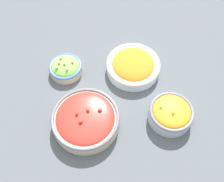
{
  "coord_description": "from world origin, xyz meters",
  "views": [
    {
      "loc": [
        -0.06,
        -0.46,
        0.8
      ],
      "look_at": [
        0.0,
        0.0,
        0.03
      ],
      "focal_mm": 40.0,
      "sensor_mm": 36.0,
      "label": 1
    }
  ],
  "objects_px": {
    "bowl_cherry_tomatoes": "(86,119)",
    "bowl_squash": "(171,113)",
    "bowl_carrots": "(133,65)",
    "bowl_lettuce": "(66,68)"
  },
  "relations": [
    {
      "from": "bowl_cherry_tomatoes",
      "to": "bowl_squash",
      "type": "xyz_separation_m",
      "value": [
        0.29,
        -0.02,
        0.0
      ]
    },
    {
      "from": "bowl_squash",
      "to": "bowl_carrots",
      "type": "bearing_deg",
      "value": 112.2
    },
    {
      "from": "bowl_cherry_tomatoes",
      "to": "bowl_lettuce",
      "type": "relative_size",
      "value": 1.8
    },
    {
      "from": "bowl_cherry_tomatoes",
      "to": "bowl_lettuce",
      "type": "height_order",
      "value": "bowl_cherry_tomatoes"
    },
    {
      "from": "bowl_cherry_tomatoes",
      "to": "bowl_squash",
      "type": "height_order",
      "value": "bowl_squash"
    },
    {
      "from": "bowl_cherry_tomatoes",
      "to": "bowl_squash",
      "type": "relative_size",
      "value": 1.52
    },
    {
      "from": "bowl_carrots",
      "to": "bowl_squash",
      "type": "height_order",
      "value": "bowl_squash"
    },
    {
      "from": "bowl_lettuce",
      "to": "bowl_squash",
      "type": "relative_size",
      "value": 0.84
    },
    {
      "from": "bowl_lettuce",
      "to": "bowl_carrots",
      "type": "bearing_deg",
      "value": -5.93
    },
    {
      "from": "bowl_squash",
      "to": "bowl_cherry_tomatoes",
      "type": "bearing_deg",
      "value": 176.75
    }
  ]
}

